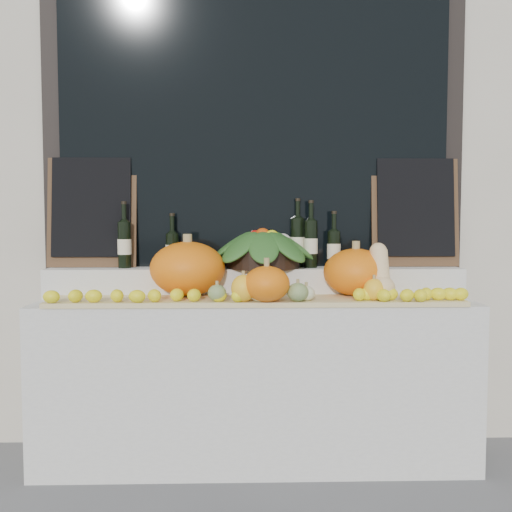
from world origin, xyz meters
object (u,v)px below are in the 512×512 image
pumpkin_left (188,269)px  pumpkin_right (356,272)px  wine_bottle_tall (298,242)px  produce_bowl (263,248)px  butternut_squash (381,274)px

pumpkin_left → pumpkin_right: (0.89, -0.02, -0.02)m
wine_bottle_tall → pumpkin_left: bearing=-161.0°
pumpkin_left → produce_bowl: bearing=19.8°
pumpkin_left → pumpkin_right: bearing=-1.3°
pumpkin_right → wine_bottle_tall: bearing=141.6°
butternut_squash → wine_bottle_tall: 0.54m
pumpkin_left → wine_bottle_tall: bearing=19.0°
produce_bowl → wine_bottle_tall: size_ratio=1.60×
pumpkin_left → pumpkin_right: 0.89m
pumpkin_right → produce_bowl: size_ratio=0.55×
pumpkin_right → butternut_squash: 0.16m
butternut_squash → produce_bowl: size_ratio=0.46×
pumpkin_left → pumpkin_right: size_ratio=1.17×
pumpkin_left → butternut_squash: (1.00, -0.13, -0.02)m
butternut_squash → produce_bowl: produce_bowl is taller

